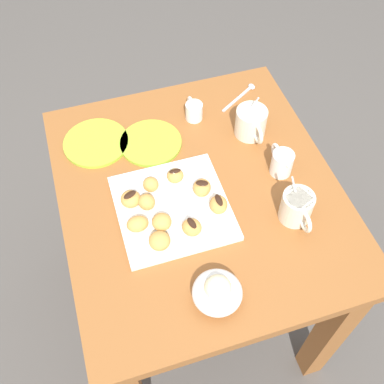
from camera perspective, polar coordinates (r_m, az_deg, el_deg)
ground_plane at (r=1.90m, az=0.62°, el=-13.11°), size 8.00×8.00×0.00m
dining_table at (r=1.38m, az=0.83°, el=-3.57°), size 0.85×0.75×0.75m
pastry_plate_square at (r=1.21m, az=-2.41°, el=-1.96°), size 0.29×0.29×0.02m
coffee_mug_cream_left at (r=1.36m, az=7.35°, el=8.62°), size 0.13×0.09×0.13m
coffee_mug_cream_right at (r=1.19m, az=12.90°, el=-1.80°), size 0.12×0.08×0.13m
cream_pitcher_white at (r=1.28m, az=11.07°, el=3.69°), size 0.10×0.06×0.07m
ice_cream_bowl at (r=1.06m, az=3.16°, el=-12.23°), size 0.12×0.12×0.09m
chocolate_sauce_pitcher at (r=1.41m, az=0.23°, el=10.10°), size 0.09×0.05×0.06m
saucer_lime_left at (r=1.36m, az=-5.13°, el=6.11°), size 0.18×0.18×0.01m
saucer_lime_right at (r=1.38m, az=-11.82°, el=6.01°), size 0.19×0.19×0.01m
loose_spoon_near_saucer at (r=1.51m, az=6.31°, el=11.96°), size 0.10×0.14×0.01m
beignet_0 at (r=1.20m, az=-7.67°, el=-0.68°), size 0.07×0.07×0.04m
chocolate_drizzle_0 at (r=1.19m, az=-7.77°, el=-0.15°), size 0.03×0.04×0.00m
beignet_1 at (r=1.22m, az=-5.14°, el=0.94°), size 0.06×0.06×0.04m
beignet_2 at (r=1.16m, az=-6.77°, el=-3.95°), size 0.04×0.06×0.04m
beignet_3 at (r=1.21m, az=1.17°, el=0.53°), size 0.07×0.07×0.04m
chocolate_drizzle_3 at (r=1.20m, az=1.19°, el=1.09°), size 0.03×0.04×0.00m
beignet_4 at (r=1.24m, az=-2.09°, el=2.03°), size 0.04×0.05×0.04m
chocolate_drizzle_4 at (r=1.22m, az=-2.12°, el=2.62°), size 0.02×0.03×0.00m
beignet_5 at (r=1.19m, az=-5.65°, el=-1.24°), size 0.06×0.06×0.04m
beignet_6 at (r=1.18m, az=3.31°, el=-1.56°), size 0.07×0.06×0.04m
chocolate_drizzle_6 at (r=1.17m, az=3.36°, el=-1.00°), size 0.04×0.02×0.00m
beignet_7 at (r=1.15m, az=-3.77°, el=-3.72°), size 0.07×0.07×0.04m
beignet_8 at (r=1.13m, az=-4.04°, el=-6.05°), size 0.08×0.08×0.04m
beignet_9 at (r=1.14m, az=-0.02°, el=-4.39°), size 0.07×0.07×0.04m
chocolate_drizzle_9 at (r=1.13m, az=-0.02°, el=-3.87°), size 0.04×0.02×0.00m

